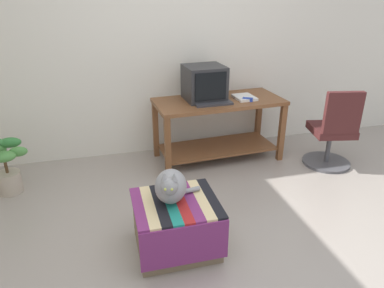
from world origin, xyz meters
The scene contains 11 objects.
ground_plane centered at (0.00, 0.00, 0.00)m, with size 14.00×14.00×0.00m, color #9E9389.
back_wall centered at (0.00, 2.05, 1.30)m, with size 8.00×0.10×2.60m, color silver.
desk centered at (0.47, 1.60, 0.48)m, with size 1.44×0.71×0.70m.
tv_monitor centered at (0.32, 1.65, 0.88)m, with size 0.44×0.42×0.37m.
keyboard centered at (0.36, 1.45, 0.71)m, with size 0.40×0.15×0.02m, color #333338.
book centered at (0.76, 1.57, 0.72)m, with size 0.21×0.26×0.03m, color white.
ottoman_with_blanket centered at (-0.33, 0.18, 0.21)m, with size 0.62×0.57×0.41m.
cat centered at (-0.36, 0.20, 0.53)m, with size 0.39×0.35×0.29m.
potted_plant centered at (-1.72, 1.38, 0.28)m, with size 0.39×0.32×0.61m.
office_chair centered at (1.60, 1.08, 0.39)m, with size 0.52×0.52×0.89m.
stapler centered at (0.75, 1.47, 0.72)m, with size 0.04×0.11×0.04m, color #2342B7.
Camera 1 is at (-0.78, -1.99, 1.85)m, focal length 33.52 mm.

